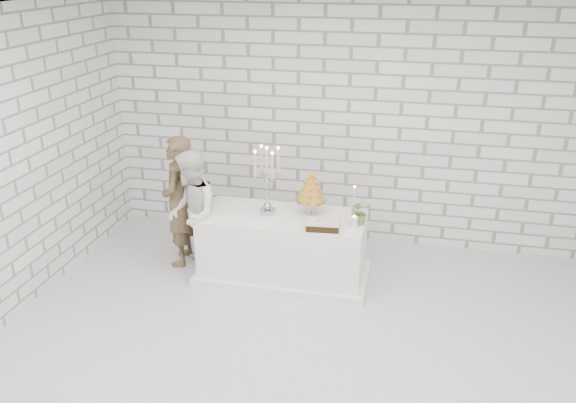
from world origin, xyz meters
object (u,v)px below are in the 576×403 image
(cake_table, at_px, (283,246))
(croquembouche, at_px, (311,193))
(bride, at_px, (192,214))
(groom, at_px, (179,201))
(candelabra, at_px, (267,181))

(cake_table, height_order, croquembouche, croquembouche)
(cake_table, xyz_separation_m, croquembouche, (0.29, 0.12, 0.63))
(cake_table, bearing_deg, croquembouche, 21.92)
(bride, height_order, croquembouche, bride)
(groom, distance_m, croquembouche, 1.56)
(cake_table, relative_size, croquembouche, 3.57)
(groom, height_order, bride, groom)
(bride, bearing_deg, cake_table, 78.43)
(bride, relative_size, candelabra, 1.90)
(candelabra, relative_size, croquembouche, 1.53)
(candelabra, height_order, croquembouche, candelabra)
(cake_table, distance_m, croquembouche, 0.70)
(groom, xyz_separation_m, bride, (0.25, -0.23, -0.04))
(cake_table, relative_size, candelabra, 2.33)
(groom, xyz_separation_m, croquembouche, (1.54, 0.04, 0.23))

